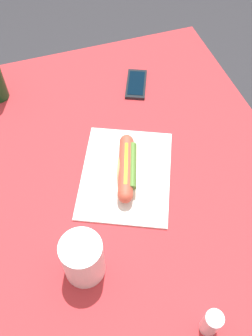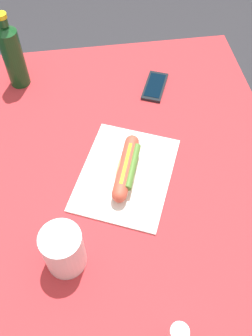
{
  "view_description": "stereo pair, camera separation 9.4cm",
  "coord_description": "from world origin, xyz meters",
  "px_view_note": "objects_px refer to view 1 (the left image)",
  "views": [
    {
      "loc": [
        0.44,
        -0.18,
        1.53
      ],
      "look_at": [
        -0.08,
        -0.02,
        0.76
      ],
      "focal_mm": 39.55,
      "sensor_mm": 36.0,
      "label": 1
    },
    {
      "loc": [
        0.46,
        -0.09,
        1.53
      ],
      "look_at": [
        -0.08,
        -0.02,
        0.76
      ],
      "focal_mm": 39.55,
      "sensor_mm": 36.0,
      "label": 2
    }
  ],
  "objects_px": {
    "hot_dog": "(126,168)",
    "drinking_cup": "(83,259)",
    "salt_shaker": "(211,323)",
    "cell_phone": "(136,84)"
  },
  "relations": [
    {
      "from": "hot_dog",
      "to": "drinking_cup",
      "type": "distance_m",
      "value": 0.27
    },
    {
      "from": "hot_dog",
      "to": "cell_phone",
      "type": "height_order",
      "value": "hot_dog"
    },
    {
      "from": "cell_phone",
      "to": "salt_shaker",
      "type": "relative_size",
      "value": 1.82
    },
    {
      "from": "cell_phone",
      "to": "drinking_cup",
      "type": "bearing_deg",
      "value": -29.66
    },
    {
      "from": "drinking_cup",
      "to": "salt_shaker",
      "type": "distance_m",
      "value": 0.28
    },
    {
      "from": "hot_dog",
      "to": "salt_shaker",
      "type": "distance_m",
      "value": 0.41
    },
    {
      "from": "hot_dog",
      "to": "drinking_cup",
      "type": "height_order",
      "value": "drinking_cup"
    },
    {
      "from": "drinking_cup",
      "to": "salt_shaker",
      "type": "xyz_separation_m",
      "value": [
        0.2,
        0.21,
        -0.02
      ]
    },
    {
      "from": "hot_dog",
      "to": "drinking_cup",
      "type": "xyz_separation_m",
      "value": [
        0.21,
        -0.17,
        0.03
      ]
    },
    {
      "from": "cell_phone",
      "to": "salt_shaker",
      "type": "distance_m",
      "value": 0.73
    }
  ]
}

